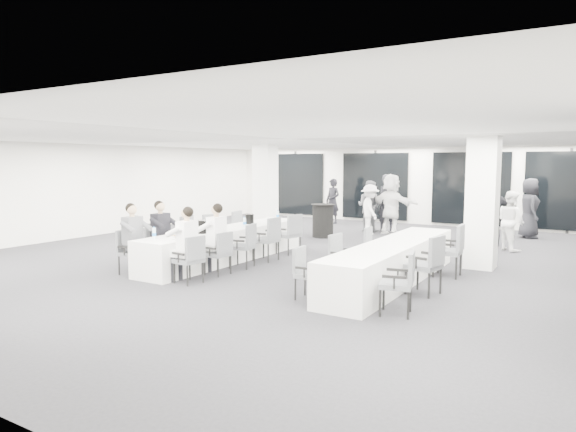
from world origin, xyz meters
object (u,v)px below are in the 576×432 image
chair_main_right_near (191,256)px  standing_guest_e (530,204)px  chair_main_right_far (291,232)px  standing_guest_g (333,198)px  chair_main_right_second (220,251)px  chair_side_right_far (452,247)px  chair_main_left_mid (192,234)px  chair_side_left_mid (341,255)px  standing_guest_a (388,199)px  chair_main_right_fourth (269,236)px  ice_bucket_near (202,227)px  chair_side_right_mid (429,261)px  banquet_table_main (227,244)px  cocktail_table (323,220)px  standing_guest_b (369,203)px  chair_main_left_fourth (214,231)px  standing_guest_c (370,206)px  ice_bucket_far (250,219)px  standing_guest_h (511,217)px  standing_guest_d (494,210)px  chair_side_right_near (402,279)px  chair_side_left_far (373,245)px  chair_main_left_near (129,249)px  banquet_table_side (393,263)px  chair_main_right_mid (245,243)px  chair_main_left_second (158,242)px  chair_main_left_far (242,227)px  chair_side_left_near (306,270)px  standing_guest_f (391,200)px

chair_main_right_near → standing_guest_e: bearing=-18.4°
chair_main_right_far → standing_guest_g: 6.66m
chair_main_right_second → chair_side_right_far: 4.59m
chair_main_left_mid → chair_side_left_mid: 4.01m
standing_guest_a → chair_main_left_mid: bearing=-154.5°
chair_main_right_fourth → chair_main_right_near: bearing=-179.5°
ice_bucket_near → chair_main_right_far: bearing=72.2°
chair_side_right_mid → banquet_table_main: bearing=92.9°
cocktail_table → standing_guest_b: size_ratio=0.53×
chair_main_left_fourth → chair_side_right_far: chair_side_right_far is taller
chair_side_right_far → chair_main_right_far: bearing=80.9°
chair_main_right_near → chair_main_left_fourth: bearing=39.2°
standing_guest_c → chair_side_right_mid: bearing=171.8°
standing_guest_c → ice_bucket_far: standing_guest_c is taller
standing_guest_c → standing_guest_h: size_ratio=1.02×
standing_guest_d → chair_side_right_near: bearing=61.7°
standing_guest_d → chair_main_right_second: bearing=30.8°
chair_side_left_far → standing_guest_b: (-2.32, 5.38, 0.45)m
cocktail_table → chair_main_left_near: (-0.99, -6.58, 0.00)m
banquet_table_side → ice_bucket_near: size_ratio=17.98×
chair_main_left_near → standing_guest_b: (1.67, 8.53, 0.43)m
chair_main_right_near → chair_main_right_second: size_ratio=1.04×
chair_main_right_second → banquet_table_main: bearing=37.1°
chair_main_left_fourth → standing_guest_c: size_ratio=0.55×
chair_main_right_far → chair_side_right_near: (3.99, -3.46, -0.02)m
standing_guest_d → standing_guest_g: standing_guest_d is taller
chair_main_left_fourth → chair_side_right_mid: 5.79m
standing_guest_b → ice_bucket_far: standing_guest_b is taller
standing_guest_d → standing_guest_e: (0.64, 2.09, 0.03)m
chair_main_right_mid → chair_main_right_near: bearing=168.4°
chair_main_right_fourth → chair_main_left_near: bearing=148.1°
chair_main_left_second → chair_main_left_far: size_ratio=0.98×
chair_side_left_near → standing_guest_e: 9.72m
chair_main_right_mid → standing_guest_h: standing_guest_h is taller
chair_main_right_mid → cocktail_table: bearing=-3.7°
banquet_table_main → standing_guest_g: size_ratio=2.67×
chair_main_left_fourth → chair_main_left_far: chair_main_left_fourth is taller
chair_main_right_far → standing_guest_f: (0.89, 4.61, 0.51)m
chair_main_left_fourth → chair_side_left_far: (4.00, 0.46, -0.06)m
chair_main_left_second → chair_main_right_far: size_ratio=0.95×
chair_side_right_near → standing_guest_e: (0.67, 9.49, 0.47)m
chair_main_left_near → standing_guest_e: (6.32, 9.61, 0.50)m
banquet_table_side → chair_main_left_near: bearing=-156.8°
chair_main_right_second → standing_guest_b: (0.02, 7.67, 0.44)m
standing_guest_c → standing_guest_d: (3.75, -0.45, 0.09)m
standing_guest_h → ice_bucket_near: size_ratio=6.26×
chair_main_right_fourth → standing_guest_d: (4.01, 4.92, 0.41)m
chair_main_right_fourth → chair_main_left_second: bearing=137.9°
chair_main_left_second → ice_bucket_far: bearing=174.0°
chair_side_left_near → standing_guest_a: standing_guest_a is taller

